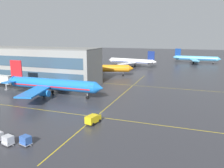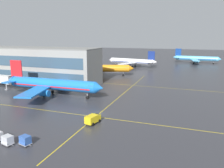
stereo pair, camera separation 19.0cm
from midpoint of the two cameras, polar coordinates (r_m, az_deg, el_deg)
name	(u,v)px [view 1 (the left image)]	position (r m, az deg, el deg)	size (l,w,h in m)	color
ground_plane	(99,114)	(59.68, -3.49, -7.74)	(600.00, 600.00, 0.00)	#333338
airliner_front_gate	(51,84)	(79.32, -15.31, -0.06)	(37.71, 32.64, 11.76)	blue
airliner_second_row	(98,68)	(114.49, -3.72, 4.00)	(35.52, 30.37, 11.32)	orange
airliner_third_row	(132,61)	(147.49, 5.02, 5.79)	(34.56, 29.45, 10.77)	white
airliner_far_left_stand	(196,58)	(177.64, 20.58, 6.15)	(33.98, 29.31, 10.57)	#5BB7E5
taxiway_markings	(119,97)	(75.26, 1.70, -3.43)	(165.91, 85.58, 0.01)	yellow
service_truck_red_van	(93,119)	(53.50, -4.95, -8.85)	(2.91, 4.42, 2.10)	yellow
baggage_cart_row_middle	(8,140)	(48.00, -25.20, -12.86)	(2.87, 2.09, 1.86)	#99999E
baggage_cart_row_fourth	(26,140)	(46.61, -21.36, -13.27)	(2.87, 2.09, 1.86)	#99999E
jet_bridge	(1,79)	(95.79, -26.68, 1.16)	(16.49, 3.84, 5.58)	silver
terminal_building	(19,64)	(108.91, -22.73, 4.68)	(74.80, 15.17, 15.42)	gray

